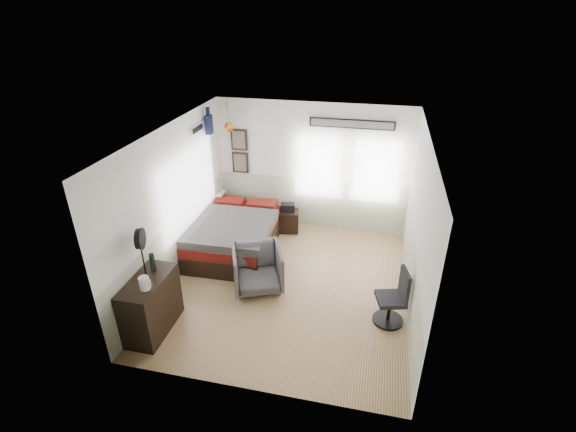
% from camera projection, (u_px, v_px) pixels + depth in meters
% --- Properties ---
extents(ground_plane, '(4.00, 4.50, 0.01)m').
position_uv_depth(ground_plane, '(289.00, 285.00, 7.29)').
color(ground_plane, olive).
extents(room_shell, '(4.02, 4.52, 2.71)m').
position_uv_depth(room_shell, '(286.00, 197.00, 6.72)').
color(room_shell, white).
rests_on(room_shell, ground_plane).
extents(wall_decor, '(3.55, 1.32, 1.44)m').
position_uv_depth(wall_decor, '(256.00, 133.00, 8.23)').
color(wall_decor, black).
rests_on(wall_decor, room_shell).
extents(bed, '(1.59, 2.16, 0.68)m').
position_uv_depth(bed, '(234.00, 235.00, 8.18)').
color(bed, black).
rests_on(bed, ground_plane).
extents(dresser, '(0.48, 1.00, 0.90)m').
position_uv_depth(dresser, '(151.00, 305.00, 6.12)').
color(dresser, black).
rests_on(dresser, ground_plane).
extents(armchair, '(1.06, 1.08, 0.76)m').
position_uv_depth(armchair, '(257.00, 268.00, 7.08)').
color(armchair, '#606060').
rests_on(armchair, ground_plane).
extents(nightstand, '(0.52, 0.44, 0.46)m').
position_uv_depth(nightstand, '(288.00, 221.00, 8.92)').
color(nightstand, black).
rests_on(nightstand, ground_plane).
extents(task_chair, '(0.50, 0.50, 0.93)m').
position_uv_depth(task_chair, '(394.00, 302.00, 6.30)').
color(task_chair, black).
rests_on(task_chair, ground_plane).
extents(kettle, '(0.17, 0.14, 0.19)m').
position_uv_depth(kettle, '(144.00, 283.00, 5.69)').
color(kettle, silver).
rests_on(kettle, dresser).
extents(bottle, '(0.07, 0.07, 0.29)m').
position_uv_depth(bottle, '(153.00, 263.00, 6.04)').
color(bottle, black).
rests_on(bottle, dresser).
extents(stand_fan, '(0.16, 0.31, 0.76)m').
position_uv_depth(stand_fan, '(140.00, 240.00, 5.75)').
color(stand_fan, black).
rests_on(stand_fan, dresser).
extents(black_bag, '(0.32, 0.25, 0.17)m').
position_uv_depth(black_bag, '(288.00, 208.00, 8.77)').
color(black_bag, black).
rests_on(black_bag, nightstand).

